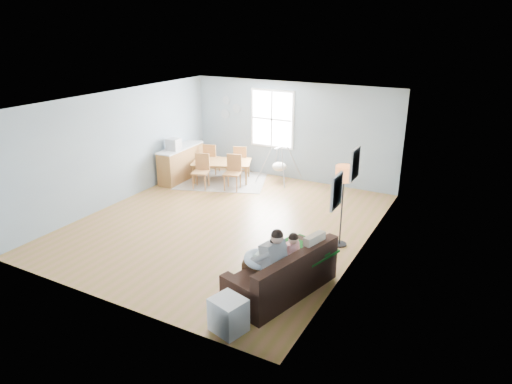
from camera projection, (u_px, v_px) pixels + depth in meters
The scene contains 22 objects.
room at pixel (223, 114), 9.30m from camera, with size 8.40×9.40×3.90m.
window at pixel (272, 119), 12.69m from camera, with size 1.32×0.08×1.62m.
pictures at pixel (346, 177), 7.31m from camera, with size 0.05×1.34×0.74m.
wall_plates at pixel (229, 108), 13.25m from camera, with size 0.67×0.02×0.66m.
sofa at pixel (284, 277), 7.43m from camera, with size 1.32×2.11×0.79m.
green_throw at pixel (305, 250), 7.84m from camera, with size 0.90×0.77×0.04m, color #155D1B.
beige_pillow at pixel (314, 247), 7.49m from camera, with size 0.13×0.45×0.45m, color #C0AA93.
father at pixel (267, 259), 7.18m from camera, with size 0.92×0.54×1.26m.
nursing_pillow at pixel (260, 259), 7.29m from camera, with size 0.52×0.52×0.14m, color #CAEBFD.
infant at pixel (261, 254), 7.29m from camera, with size 0.14×0.37×0.14m.
toddler at pixel (288, 250), 7.46m from camera, with size 0.55×0.35×0.82m.
floor_lamp at pixel (344, 180), 8.64m from camera, with size 0.33×0.33×1.65m.
storage_cube at pixel (228, 315), 6.51m from camera, with size 0.56×0.52×0.52m.
rug at pixel (222, 181), 12.79m from camera, with size 2.38×1.81×0.01m, color gray.
dining_table at pixel (222, 171), 12.69m from camera, with size 1.59×0.89×0.56m, color olive.
chair_sw at pixel (201, 169), 12.12m from camera, with size 0.52×0.52×0.92m.
chair_se at pixel (233, 170), 12.01m from camera, with size 0.51×0.51×0.93m.
chair_nw at pixel (211, 157), 13.21m from camera, with size 0.49×0.49×0.91m.
chair_ne at pixel (240, 159), 13.11m from camera, with size 0.52×0.52×0.88m.
counter at pixel (181, 163), 12.79m from camera, with size 0.57×1.68×0.93m.
monitor at pixel (173, 144), 12.31m from camera, with size 0.35×0.33×0.31m.
baby_swing at pixel (279, 166), 12.63m from camera, with size 1.06×1.08×0.98m.
Camera 1 is at (4.99, -7.83, 4.18)m, focal length 32.00 mm.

